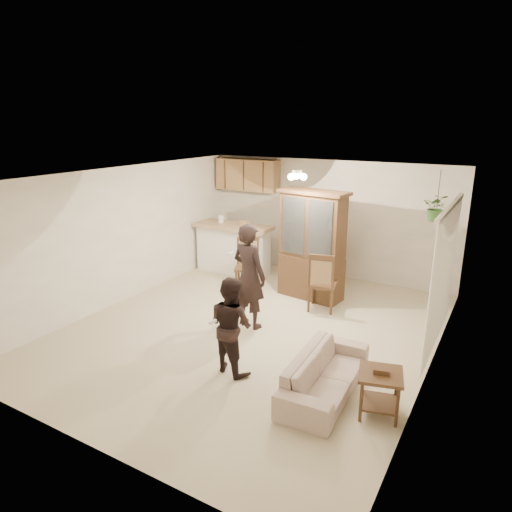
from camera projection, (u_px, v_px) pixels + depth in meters
The scene contains 23 objects.
floor at pixel (251, 329), 7.48m from camera, with size 6.50×6.50×0.00m, color beige.
ceiling at pixel (251, 176), 6.76m from camera, with size 5.50×6.50×0.02m, color white.
wall_back at pixel (328, 219), 9.82m from camera, with size 5.50×0.02×2.50m, color white.
wall_front at pixel (81, 340), 4.42m from camera, with size 5.50×0.02×2.50m, color white.
wall_left at pixel (123, 235), 8.44m from camera, with size 0.02×6.50×2.50m, color white.
wall_right at pixel (437, 288), 5.80m from camera, with size 0.02×6.50×2.50m, color white.
breakfast_bar at pixel (233, 250), 10.17m from camera, with size 1.60×0.55×1.00m, color white.
bar_top at pixel (233, 226), 10.01m from camera, with size 1.75×0.70×0.08m, color tan.
upper_cabinets at pixel (248, 175), 10.33m from camera, with size 1.50×0.34×0.70m, color olive.
vertical_blinds at pixel (443, 278), 6.61m from camera, with size 0.06×2.30×2.10m, color white, non-canonical shape.
ceiling_fixture at pixel (297, 175), 7.69m from camera, with size 0.36×0.36×0.20m, color #FFE6BF, non-canonical shape.
hanging_plant at pixel (437, 208), 7.84m from camera, with size 0.43×0.37×0.48m, color #305F26.
plant_cord at pixel (439, 189), 7.74m from camera, with size 0.01×0.01×0.65m, color black.
sofa at pixel (325, 366), 5.66m from camera, with size 1.87×0.73×0.73m, color beige.
adult at pixel (249, 274), 7.38m from camera, with size 0.66×0.43×1.80m, color black.
child at pixel (231, 325), 6.08m from camera, with size 0.66×0.51×1.35m, color black.
china_hutch at pixel (312, 246), 8.57m from camera, with size 1.37×0.68×2.07m.
side_table at pixel (379, 393), 5.26m from camera, with size 0.60×0.60×0.60m.
chair_bar at pixel (247, 276), 9.15m from camera, with size 0.61×0.61×1.05m.
chair_hutch_left at pixel (328, 267), 9.70m from camera, with size 0.64×0.64×1.05m.
chair_hutch_right at pixel (322, 293), 8.20m from camera, with size 0.58×0.58×1.09m.
controller_adult at pixel (231, 253), 6.96m from camera, with size 0.05×0.15×0.05m, color white.
controller_child at pixel (213, 322), 5.82m from camera, with size 0.04×0.12×0.04m, color white.
Camera 1 is at (3.48, -5.87, 3.30)m, focal length 32.00 mm.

